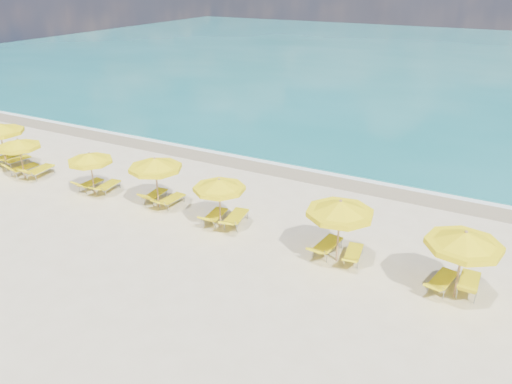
% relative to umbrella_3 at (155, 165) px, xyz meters
% --- Properties ---
extents(ground_plane, '(120.00, 120.00, 0.00)m').
position_rel_umbrella_3_xyz_m(ground_plane, '(4.40, -0.29, -2.06)').
color(ground_plane, beige).
extents(ocean, '(120.00, 80.00, 0.30)m').
position_rel_umbrella_3_xyz_m(ocean, '(4.40, 47.71, -2.06)').
color(ocean, '#13696C').
rests_on(ocean, ground).
extents(wet_sand_band, '(120.00, 2.60, 0.01)m').
position_rel_umbrella_3_xyz_m(wet_sand_band, '(4.40, 7.11, -2.06)').
color(wet_sand_band, tan).
rests_on(wet_sand_band, ground).
extents(foam_line, '(120.00, 1.20, 0.03)m').
position_rel_umbrella_3_xyz_m(foam_line, '(4.40, 7.91, -2.06)').
color(foam_line, white).
rests_on(foam_line, ground).
extents(whitecap_near, '(14.00, 0.36, 0.05)m').
position_rel_umbrella_3_xyz_m(whitecap_near, '(-1.60, 16.71, -2.06)').
color(whitecap_near, white).
rests_on(whitecap_near, ground).
extents(whitecap_far, '(18.00, 0.30, 0.05)m').
position_rel_umbrella_3_xyz_m(whitecap_far, '(12.40, 23.71, -2.06)').
color(whitecap_far, white).
rests_on(whitecap_far, ground).
extents(umbrella_1, '(2.54, 2.54, 2.18)m').
position_rel_umbrella_3_xyz_m(umbrella_1, '(-8.30, -0.57, -0.20)').
color(umbrella_1, tan).
rests_on(umbrella_1, ground).
extents(umbrella_2, '(2.63, 2.63, 2.14)m').
position_rel_umbrella_3_xyz_m(umbrella_2, '(-3.65, -0.31, -0.24)').
color(umbrella_2, tan).
rests_on(umbrella_2, ground).
extents(umbrella_3, '(2.53, 2.53, 2.41)m').
position_rel_umbrella_3_xyz_m(umbrella_3, '(0.00, 0.00, 0.00)').
color(umbrella_3, tan).
rests_on(umbrella_3, ground).
extents(umbrella_4, '(2.59, 2.59, 2.21)m').
position_rel_umbrella_3_xyz_m(umbrella_4, '(3.49, -0.27, -0.17)').
color(umbrella_4, tan).
rests_on(umbrella_4, ground).
extents(umbrella_5, '(2.94, 2.94, 2.50)m').
position_rel_umbrella_3_xyz_m(umbrella_5, '(8.73, -0.53, 0.08)').
color(umbrella_5, tan).
rests_on(umbrella_5, ground).
extents(umbrella_6, '(2.88, 2.88, 2.47)m').
position_rel_umbrella_3_xyz_m(umbrella_6, '(12.93, -0.79, 0.05)').
color(umbrella_6, tan).
rests_on(umbrella_6, ground).
extents(lounger_0_left, '(0.90, 1.97, 0.76)m').
position_rel_umbrella_3_xyz_m(lounger_0_left, '(-11.04, 0.47, -1.83)').
color(lounger_0_left, '#A5A8AD').
rests_on(lounger_0_left, ground).
extents(lounger_0_right, '(0.82, 1.80, 0.73)m').
position_rel_umbrella_3_xyz_m(lounger_0_right, '(-10.24, 0.51, -1.85)').
color(lounger_0_right, '#A5A8AD').
rests_on(lounger_0_right, ground).
extents(lounger_1_left, '(0.88, 1.83, 0.88)m').
position_rel_umbrella_3_xyz_m(lounger_1_left, '(-8.77, -0.23, -1.83)').
color(lounger_1_left, '#A5A8AD').
rests_on(lounger_1_left, ground).
extents(lounger_1_right, '(0.88, 2.03, 0.85)m').
position_rel_umbrella_3_xyz_m(lounger_1_right, '(-7.75, -0.06, -1.82)').
color(lounger_1_right, '#A5A8AD').
rests_on(lounger_1_right, ground).
extents(lounger_2_left, '(0.61, 1.63, 0.74)m').
position_rel_umbrella_3_xyz_m(lounger_2_left, '(-4.20, -0.02, -1.86)').
color(lounger_2_left, '#A5A8AD').
rests_on(lounger_2_left, ground).
extents(lounger_2_right, '(0.78, 1.84, 0.66)m').
position_rel_umbrella_3_xyz_m(lounger_2_right, '(-3.22, 0.16, -1.85)').
color(lounger_2_right, '#A5A8AD').
rests_on(lounger_2_right, ground).
extents(lounger_3_left, '(0.74, 1.77, 0.77)m').
position_rel_umbrella_3_xyz_m(lounger_3_left, '(-0.53, 0.40, -1.84)').
color(lounger_3_left, '#A5A8AD').
rests_on(lounger_3_left, ground).
extents(lounger_3_right, '(0.70, 1.80, 0.66)m').
position_rel_umbrella_3_xyz_m(lounger_3_right, '(0.46, 0.37, -1.85)').
color(lounger_3_right, '#A5A8AD').
rests_on(lounger_3_right, ground).
extents(lounger_4_left, '(0.79, 1.85, 0.76)m').
position_rel_umbrella_3_xyz_m(lounger_4_left, '(3.12, -0.10, -1.84)').
color(lounger_4_left, '#A5A8AD').
rests_on(lounger_4_left, ground).
extents(lounger_4_right, '(0.95, 2.08, 0.73)m').
position_rel_umbrella_3_xyz_m(lounger_4_right, '(4.01, 0.14, -1.82)').
color(lounger_4_right, '#A5A8AD').
rests_on(lounger_4_right, ground).
extents(lounger_5_left, '(0.82, 2.00, 0.73)m').
position_rel_umbrella_3_xyz_m(lounger_5_left, '(8.23, -0.22, -1.83)').
color(lounger_5_left, '#A5A8AD').
rests_on(lounger_5_left, ground).
extents(lounger_5_right, '(0.81, 1.79, 0.63)m').
position_rel_umbrella_3_xyz_m(lounger_5_right, '(9.28, -0.23, -1.85)').
color(lounger_5_right, '#A5A8AD').
rests_on(lounger_5_right, ground).
extents(lounger_6_left, '(0.92, 1.89, 0.66)m').
position_rel_umbrella_3_xyz_m(lounger_6_left, '(12.48, -0.52, -1.84)').
color(lounger_6_left, '#A5A8AD').
rests_on(lounger_6_left, ground).
extents(lounger_6_right, '(0.64, 1.85, 0.86)m').
position_rel_umbrella_3_xyz_m(lounger_6_right, '(13.29, -0.33, -1.83)').
color(lounger_6_right, '#A5A8AD').
rests_on(lounger_6_right, ground).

